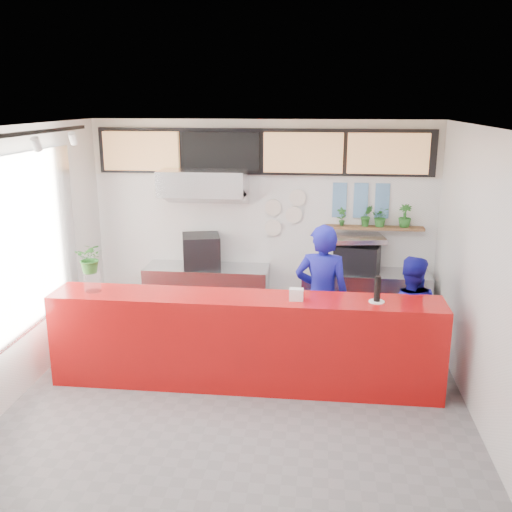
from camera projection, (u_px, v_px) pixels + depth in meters
The scene contains 44 objects.
floor at pixel (240, 401), 6.39m from camera, with size 5.00×5.00×0.00m, color slate.
ceiling at pixel (238, 127), 5.59m from camera, with size 5.00×5.00×0.00m, color silver.
wall_back at pixel (263, 224), 8.38m from camera, with size 5.00×5.00×0.00m, color white.
wall_left at pixel (14, 266), 6.26m from camera, with size 5.00×5.00×0.00m, color white.
wall_right at pixel (485, 282), 5.72m from camera, with size 5.00×5.00×0.00m, color white.
service_counter at pixel (245, 341), 6.62m from camera, with size 4.50×0.60×1.10m, color #B10C0C.
cream_band at pixel (263, 148), 8.08m from camera, with size 5.00×0.02×0.80m, color beige.
prep_bench at pixel (207, 296), 8.46m from camera, with size 1.80×0.60×0.90m, color #B2B5BA.
panini_oven at pixel (201, 251), 8.29m from camera, with size 0.53×0.53×0.47m, color black.
extraction_hood at pixel (204, 182), 7.96m from camera, with size 1.20×0.70×0.35m, color #B2B5BA.
hood_lip at pixel (204, 196), 8.02m from camera, with size 1.20×0.70×0.08m, color #B2B5BA.
right_bench at pixel (364, 302), 8.21m from camera, with size 1.80×0.60×0.90m, color #B2B5BA.
espresso_machine at pixel (357, 258), 8.06m from camera, with size 0.61×0.43×0.39m, color black.
espresso_tray at pixel (358, 239), 7.98m from camera, with size 0.72×0.50×0.07m, color silver.
herb_shelf at pixel (374, 228), 8.11m from camera, with size 1.40×0.18×0.04m, color brown.
menu_board_far_left at pixel (141, 151), 8.18m from camera, with size 1.10×0.10×0.55m, color tan.
menu_board_mid_left at pixel (221, 152), 8.06m from camera, with size 1.10×0.10×0.55m, color black.
menu_board_mid_right at pixel (303, 153), 7.93m from camera, with size 1.10×0.10×0.55m, color tan.
menu_board_far_right at pixel (388, 153), 7.80m from camera, with size 1.10×0.10×0.55m, color tan.
soffit at pixel (263, 152), 8.07m from camera, with size 4.80×0.04×0.65m, color black.
window_pane at pixel (28, 242), 6.49m from camera, with size 0.04×2.20×1.90m, color silver.
window_frame at pixel (30, 242), 6.49m from camera, with size 0.03×2.30×2.00m, color #B2B5BA.
track_rail at pixel (35, 132), 5.84m from camera, with size 0.05×2.40×0.04m, color black.
dec_plate_a at pixel (273, 207), 8.27m from camera, with size 0.24×0.24×0.03m, color silver.
dec_plate_b at pixel (294, 215), 8.27m from camera, with size 0.24×0.24×0.03m, color silver.
dec_plate_c at pixel (273, 228), 8.35m from camera, with size 0.24×0.24×0.03m, color silver.
dec_plate_d at pixel (297, 198), 8.20m from camera, with size 0.24×0.24×0.03m, color silver.
photo_frame_a at pixel (340, 191), 8.11m from camera, with size 0.20×0.02×0.25m, color #598CBF.
photo_frame_b at pixel (361, 192), 8.08m from camera, with size 0.20×0.02×0.25m, color #598CBF.
photo_frame_c at pixel (383, 192), 8.05m from camera, with size 0.20×0.02×0.25m, color #598CBF.
photo_frame_d at pixel (339, 209), 8.18m from camera, with size 0.20×0.02×0.25m, color #598CBF.
photo_frame_e at pixel (360, 209), 8.15m from camera, with size 0.20×0.02×0.25m, color #598CBF.
photo_frame_f at pixel (382, 210), 8.11m from camera, with size 0.20×0.02×0.25m, color #598CBF.
staff_center at pixel (322, 297), 7.02m from camera, with size 0.67×0.44×1.83m, color #151594.
staff_right at pixel (408, 316), 6.84m from camera, with size 0.73×0.57×1.50m, color #151594.
herb_a at pixel (342, 217), 8.12m from camera, with size 0.14×0.09×0.26m, color #2A6C25.
herb_b at pixel (367, 216), 8.08m from camera, with size 0.17×0.14×0.31m, color #2A6C25.
herb_c at pixel (381, 217), 8.06m from camera, with size 0.25×0.22×0.28m, color #2A6C25.
herb_d at pixel (405, 216), 8.02m from camera, with size 0.18×0.16×0.32m, color #2A6C25.
glass_vase at pixel (92, 281), 6.63m from camera, with size 0.19×0.19×0.24m, color white.
basil_vase at pixel (91, 258), 6.56m from camera, with size 0.33×0.28×0.36m, color #2A6C25.
napkin_holder at pixel (296, 295), 6.34m from camera, with size 0.15×0.10×0.14m, color white.
white_plate at pixel (377, 302), 6.30m from camera, with size 0.17×0.17×0.01m, color white.
pepper_mill at pixel (377, 289), 6.26m from camera, with size 0.07×0.07×0.28m, color black.
Camera 1 is at (0.83, -5.67, 3.26)m, focal length 40.00 mm.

